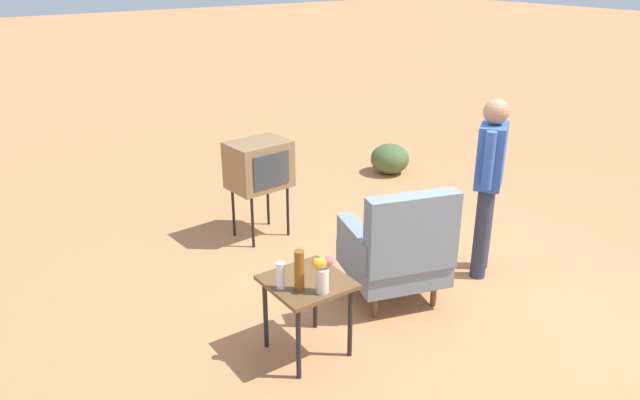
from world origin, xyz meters
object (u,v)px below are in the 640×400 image
object	(u,v)px
flower_vase	(322,273)
side_table	(307,291)
tv_on_stand	(259,165)
bottle_short_clear	(281,276)
person_standing	(489,177)
armchair	(399,249)
bottle_tall_amber	(299,271)

from	to	relation	value
flower_vase	side_table	bearing A→B (deg)	-91.40
tv_on_stand	bottle_short_clear	distance (m)	2.15
bottle_short_clear	side_table	bearing A→B (deg)	176.80
side_table	person_standing	distance (m)	2.05
armchair	person_standing	bearing A→B (deg)	177.02
armchair	flower_vase	world-z (taller)	armchair
armchair	bottle_short_clear	size ratio (longest dim) A/B	5.30
side_table	tv_on_stand	xyz separation A→B (m)	(-0.72, -1.95, 0.27)
side_table	flower_vase	world-z (taller)	flower_vase
side_table	tv_on_stand	distance (m)	2.09
side_table	bottle_short_clear	world-z (taller)	bottle_short_clear
tv_on_stand	bottle_short_clear	world-z (taller)	tv_on_stand
tv_on_stand	side_table	bearing A→B (deg)	69.69
bottle_short_clear	armchair	bearing A→B (deg)	-173.70
side_table	person_standing	size ratio (longest dim) A/B	0.37
tv_on_stand	bottle_tall_amber	xyz separation A→B (m)	(0.84, 2.03, -0.03)
tv_on_stand	bottle_short_clear	size ratio (longest dim) A/B	5.15
armchair	bottle_tall_amber	size ratio (longest dim) A/B	3.53
armchair	side_table	bearing A→B (deg)	8.25
bottle_tall_amber	flower_vase	distance (m)	0.16
side_table	tv_on_stand	bearing A→B (deg)	-110.31
bottle_tall_amber	flower_vase	bearing A→B (deg)	133.11
side_table	bottle_tall_amber	size ratio (longest dim) A/B	2.02
side_table	flower_vase	xyz separation A→B (m)	(0.00, 0.20, 0.24)
tv_on_stand	bottle_short_clear	bearing A→B (deg)	64.30
tv_on_stand	bottle_tall_amber	bearing A→B (deg)	67.58
side_table	flower_vase	size ratio (longest dim) A/B	2.28
person_standing	side_table	bearing A→B (deg)	2.73
armchair	bottle_tall_amber	bearing A→B (deg)	11.33
person_standing	tv_on_stand	bearing A→B (deg)	-55.35
tv_on_stand	person_standing	distance (m)	2.26
side_table	bottle_short_clear	xyz separation A→B (m)	(0.21, -0.01, 0.19)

